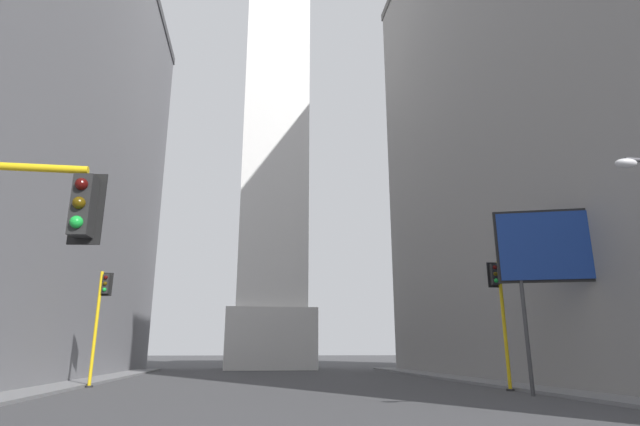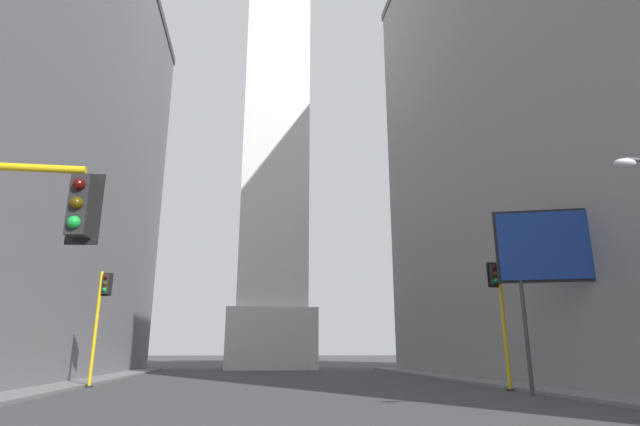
# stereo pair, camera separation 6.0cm
# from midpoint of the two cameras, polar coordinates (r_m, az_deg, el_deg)

# --- Properties ---
(sidewalk_right) EXTENTS (5.00, 66.02, 0.15)m
(sidewalk_right) POSITION_cam_midpoint_polar(r_m,az_deg,el_deg) (25.99, 30.54, -17.48)
(sidewalk_right) COLOR slate
(sidewalk_right) RESTS_ON ground_plane
(building_right) EXTENTS (24.29, 48.60, 43.14)m
(building_right) POSITION_cam_midpoint_polar(r_m,az_deg,el_deg) (44.20, 32.58, 13.62)
(building_right) COLOR gray
(building_right) RESTS_ON ground_plane
(obelisk) EXTENTS (9.33, 9.33, 69.25)m
(obelisk) POSITION_cam_midpoint_polar(r_m,az_deg,el_deg) (64.08, -5.04, 13.78)
(obelisk) COLOR silver
(obelisk) RESTS_ON ground_plane
(traffic_light_mid_left) EXTENTS (0.79, 0.51, 6.25)m
(traffic_light_mid_left) POSITION_cam_midpoint_polar(r_m,az_deg,el_deg) (30.90, -23.86, -10.08)
(traffic_light_mid_left) COLOR yellow
(traffic_light_mid_left) RESTS_ON ground_plane
(traffic_light_mid_right) EXTENTS (0.76, 0.52, 6.44)m
(traffic_light_mid_right) POSITION_cam_midpoint_polar(r_m,az_deg,el_deg) (27.54, 19.81, -9.74)
(traffic_light_mid_right) COLOR yellow
(traffic_light_mid_right) RESTS_ON ground_plane
(billboard_sign) EXTENTS (5.72, 1.98, 8.33)m
(billboard_sign) POSITION_cam_midpoint_polar(r_m,az_deg,el_deg) (25.63, 25.98, -3.73)
(billboard_sign) COLOR #3F3F42
(billboard_sign) RESTS_ON ground_plane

